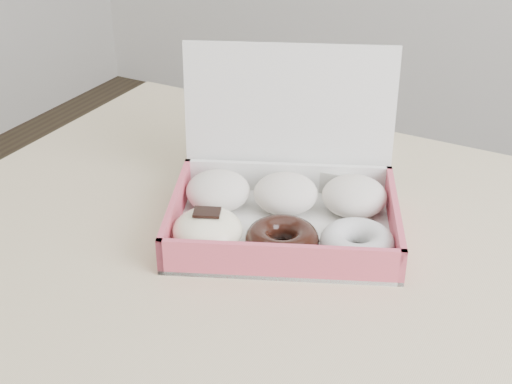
% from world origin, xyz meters
% --- Properties ---
extents(table, '(1.20, 0.80, 0.75)m').
position_xyz_m(table, '(0.00, 0.00, 0.67)').
color(table, tan).
rests_on(table, ground).
extents(donut_box, '(0.36, 0.33, 0.21)m').
position_xyz_m(donut_box, '(-0.13, 0.05, 0.78)').
color(donut_box, white).
rests_on(donut_box, table).
extents(newspapers, '(0.26, 0.22, 0.04)m').
position_xyz_m(newspapers, '(-0.21, 0.23, 0.77)').
color(newspapers, beige).
rests_on(newspapers, table).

